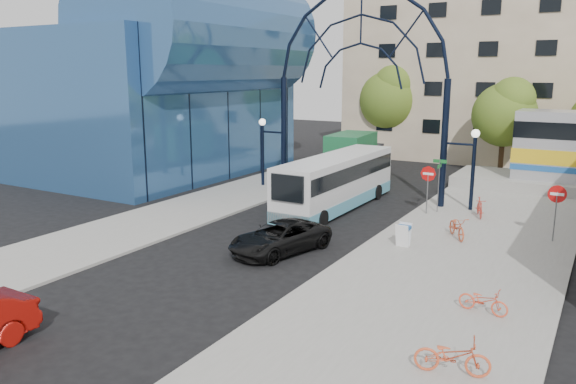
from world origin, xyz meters
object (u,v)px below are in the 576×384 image
Objects in this scene: tree_north_b at (391,96)px; bike_far_a at (483,301)px; bike_near_a at (457,227)px; bike_far_c at (452,356)px; green_truck at (355,155)px; bike_near_b at (480,208)px; sandwich_board at (404,232)px; black_suv at (280,237)px; street_name_sign at (439,174)px; do_not_enter_sign at (557,200)px; tree_north_a at (506,111)px; city_bus at (337,181)px; gateway_arch at (360,50)px; stop_sign at (428,178)px.

bike_far_a is at bearing -64.69° from tree_north_b.
bike_far_c is (2.75, -11.69, -0.01)m from bike_near_a.
green_truck reaches higher than bike_near_b.
sandwich_board is 0.21× the size of black_suv.
street_name_sign is 0.61× the size of black_suv.
green_truck is at bearing 125.00° from bike_near_b.
do_not_enter_sign is at bearing -40.11° from green_truck.
street_name_sign is at bearing 155.84° from do_not_enter_sign.
street_name_sign is at bearing -93.96° from tree_north_a.
do_not_enter_sign is at bearing -8.84° from bike_near_a.
tree_north_b reaches higher than street_name_sign.
sandwich_board is (-5.40, -4.02, -1.23)m from do_not_enter_sign.
black_suv is at bearing -111.99° from street_name_sign.
bike_near_a reaches higher than bike_far_c.
do_not_enter_sign is 1.54× the size of bike_near_b.
city_bus is (-5.15, -1.51, -0.62)m from street_name_sign.
tree_north_b is 32.60m from bike_far_a.
city_bus is 7.51m from bike_near_b.
do_not_enter_sign is (11.00, -4.00, -6.58)m from gateway_arch.
tree_north_b is at bearing 126.74° from do_not_enter_sign.
tree_north_a reaches higher than city_bus.
bike_far_c is at bearing -108.74° from bike_near_a.
sandwich_board is at bearing -82.43° from stop_sign.
do_not_enter_sign is 0.31× the size of tree_north_b.
bike_far_c reaches higher than bike_far_a.
do_not_enter_sign is 6.36m from street_name_sign.
tree_north_b is at bearing 102.18° from city_bus.
gateway_arch reaches higher than green_truck.
bike_far_c is at bearing -54.93° from city_bus.
bike_near_b is (1.73, 6.69, -0.14)m from sandwich_board.
city_bus reaches higher than bike_far_c.
stop_sign is at bearing 162.12° from do_not_enter_sign.
sandwich_board is 7.59m from city_bus.
black_suv is (-4.81, -22.94, -3.96)m from tree_north_a.
bike_far_a is (8.60, -2.22, -0.12)m from black_suv.
black_suv is at bearing -79.09° from tree_north_b.
green_truck is at bearing -83.27° from tree_north_b.
do_not_enter_sign is 2.51× the size of sandwich_board.
stop_sign is 20.18m from tree_north_b.
stop_sign is 4.57m from bike_near_a.
street_name_sign is 13.59m from tree_north_a.
bike_near_a is at bearing -53.44° from green_truck.
tree_north_a is 0.66× the size of city_bus.
tree_north_a is 16.32m from city_bus.
city_bus is 1.62× the size of green_truck.
city_bus reaches higher than bike_near_b.
bike_near_a is (1.65, 2.42, -0.13)m from sandwich_board.
bike_far_c is at bearing -59.97° from gateway_arch.
tree_north_a is at bearing 62.83° from gateway_arch.
street_name_sign is (5.20, -1.40, -6.43)m from gateway_arch.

